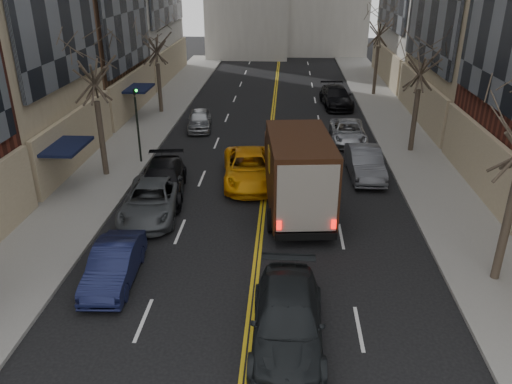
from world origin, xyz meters
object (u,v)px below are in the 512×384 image
(observer_sedan, at_px, (288,320))
(taxi, at_px, (249,168))
(pedestrian, at_px, (281,189))
(ups_truck, at_px, (297,173))

(observer_sedan, xyz_separation_m, taxi, (-2.08, 12.36, 0.02))
(pedestrian, bearing_deg, observer_sedan, 157.77)
(ups_truck, xyz_separation_m, observer_sedan, (-0.39, -8.98, -1.16))
(ups_truck, distance_m, observer_sedan, 9.06)
(ups_truck, height_order, pedestrian, ups_truck)
(observer_sedan, distance_m, taxi, 12.53)
(observer_sedan, height_order, taxi, taxi)
(pedestrian, bearing_deg, ups_truck, -149.51)
(ups_truck, relative_size, taxi, 1.27)
(ups_truck, distance_m, pedestrian, 1.35)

